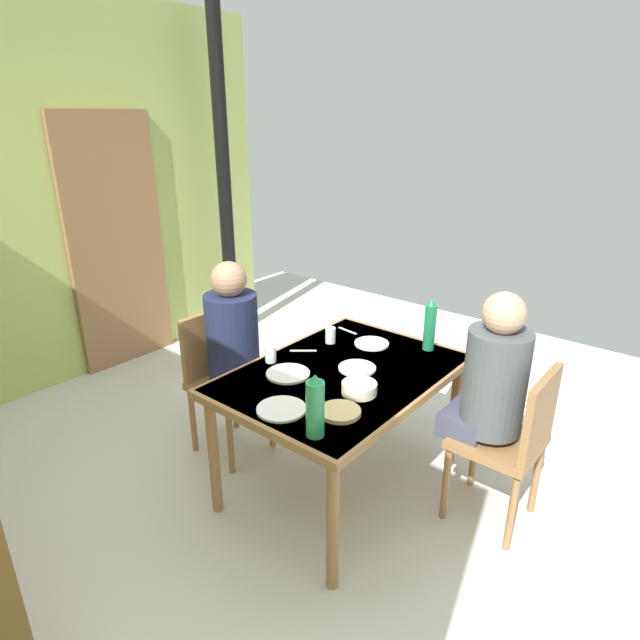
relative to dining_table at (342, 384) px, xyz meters
name	(u,v)px	position (x,y,z in m)	size (l,w,h in m)	color
ground_plane	(311,519)	(-0.31, -0.04, -0.65)	(6.58, 6.58, 0.00)	silver
wall_back	(37,201)	(-0.31, 2.49, 0.74)	(4.02, 0.10, 2.79)	#A8B961
door_wooden	(117,244)	(0.20, 2.41, 0.35)	(0.80, 0.05, 2.00)	#8E633E
stove_pipe_column	(224,185)	(1.12, 2.14, 0.74)	(0.12, 0.12, 2.79)	black
dining_table	(342,384)	(0.00, 0.00, 0.00)	(1.28, 0.91, 0.72)	#9A6C42
chair_near_diner	(513,438)	(0.31, -0.81, -0.15)	(0.40, 0.40, 0.87)	#9A6C42
chair_far_diner	(222,374)	(-0.14, 0.81, -0.15)	(0.40, 0.40, 0.87)	#9A6C42
person_near_diner	(492,378)	(0.31, -0.67, 0.13)	(0.30, 0.37, 0.77)	#45475E
person_far_diner	(234,337)	(-0.14, 0.67, 0.13)	(0.30, 0.37, 0.77)	#1E2049
water_bottle_green_near	(430,326)	(0.53, -0.21, 0.21)	(0.07, 0.07, 0.30)	#1C7849
water_bottle_green_far	(315,407)	(-0.54, -0.26, 0.21)	(0.08, 0.08, 0.28)	#319A5C
serving_bowl_center	(359,388)	(-0.13, -0.20, 0.10)	(0.17, 0.17, 0.06)	#F2E7C4
dinner_plate_near_left	(357,368)	(0.07, -0.04, 0.08)	(0.20, 0.20, 0.01)	white
dinner_plate_near_right	(288,374)	(-0.21, 0.19, 0.08)	(0.23, 0.23, 0.01)	white
dinner_plate_far_center	(372,343)	(0.38, 0.08, 0.08)	(0.20, 0.20, 0.01)	white
dinner_plate_far_side	(281,409)	(-0.48, -0.02, 0.08)	(0.23, 0.23, 0.01)	white
drinking_glass_by_near_diner	(271,354)	(-0.15, 0.37, 0.12)	(0.06, 0.06, 0.09)	silver
drinking_glass_by_far_diner	(330,335)	(0.25, 0.28, 0.12)	(0.06, 0.06, 0.09)	silver
bread_plate_sliced	(340,412)	(-0.34, -0.24, 0.08)	(0.19, 0.19, 0.02)	#DBB77A
cutlery_knife_near	(348,331)	(0.46, 0.31, 0.08)	(0.15, 0.02, 0.00)	silver
cutlery_fork_near	(303,351)	(0.06, 0.32, 0.08)	(0.15, 0.02, 0.00)	silver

